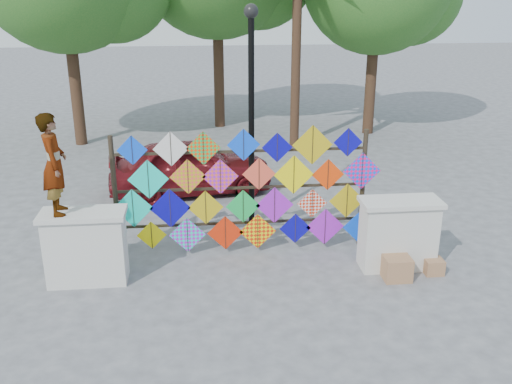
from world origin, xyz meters
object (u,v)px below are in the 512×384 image
(vendor_woman, at_px, (54,164))
(sedan, at_px, (191,166))
(kite_rack, at_px, (246,191))
(lamppost, at_px, (251,98))

(vendor_woman, height_order, sedan, vendor_woman)
(kite_rack, height_order, vendor_woman, vendor_woman)
(vendor_woman, bearing_deg, kite_rack, -82.28)
(sedan, height_order, lamppost, lamppost)
(vendor_woman, relative_size, sedan, 0.43)
(kite_rack, bearing_deg, sedan, 107.59)
(kite_rack, bearing_deg, vendor_woman, -163.50)
(lamppost, bearing_deg, kite_rack, -99.63)
(sedan, distance_m, lamppost, 3.19)
(vendor_woman, height_order, lamppost, lamppost)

